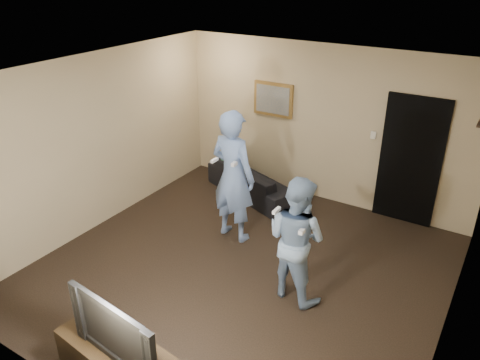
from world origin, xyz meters
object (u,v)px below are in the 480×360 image
Objects in this scene: television at (123,327)px; wii_player_left at (233,176)px; sofa at (255,180)px; wii_player_right at (296,239)px.

wii_player_left is (-0.71, 2.90, 0.13)m from television.
wii_player_left reaches higher than sofa.
television is 0.56× the size of wii_player_left.
wii_player_right is (0.64, 2.17, -0.05)m from television.
sofa is at bearing 106.90° from wii_player_left.
sofa is 0.95× the size of wii_player_left.
sofa is at bearing 111.14° from television.
wii_player_right reaches higher than sofa.
wii_player_left reaches higher than wii_player_right.
television is 2.99m from wii_player_left.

